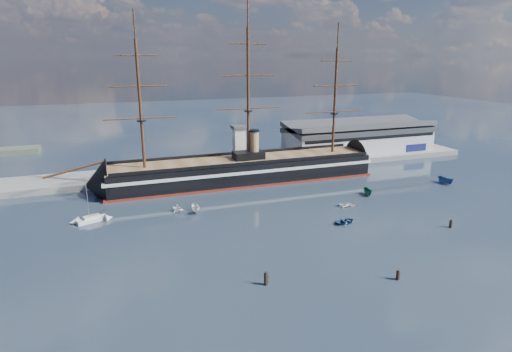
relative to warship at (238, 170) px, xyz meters
name	(u,v)px	position (x,y,z in m)	size (l,w,h in m)	color
ground	(264,200)	(1.58, -20.00, -4.04)	(600.00, 600.00, 0.00)	#1E2C3E
quay	(254,168)	(11.58, 16.00, -4.04)	(180.00, 18.00, 2.00)	slate
warehouse	(358,137)	(59.58, 20.00, 3.95)	(63.00, 21.00, 11.60)	#B7BABC
quay_tower	(239,145)	(4.58, 13.00, 5.72)	(5.00, 5.00, 15.00)	silver
warship	(238,170)	(0.00, 0.00, 0.00)	(112.93, 16.85, 53.94)	black
sailboat	(92,219)	(-46.26, -21.37, -3.27)	(7.85, 4.82, 12.10)	silver
motorboat_a	(196,212)	(-19.65, -23.77, -4.04)	(6.28, 2.30, 2.51)	silver
motorboat_b	(345,223)	(14.46, -44.57, -4.04)	(3.49, 1.39, 1.63)	navy
motorboat_c	(368,195)	(33.11, -26.96, -4.04)	(6.09, 2.23, 2.44)	#134F39
motorboat_d	(178,212)	(-24.22, -21.80, -4.04)	(6.45, 2.79, 2.36)	white
motorboat_e	(348,207)	(21.86, -33.95, -4.04)	(3.13, 1.25, 1.46)	white
motorboat_f	(445,184)	(64.45, -25.37, -4.04)	(6.75, 2.48, 2.70)	navy
piling_near_left	(266,285)	(-15.61, -65.97, -4.04)	(0.64, 0.64, 3.34)	black
piling_near_mid	(397,280)	(8.69, -72.75, -4.04)	(0.64, 0.64, 2.69)	black
piling_far_right	(450,228)	(37.49, -55.92, -4.04)	(0.64, 0.64, 2.78)	black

